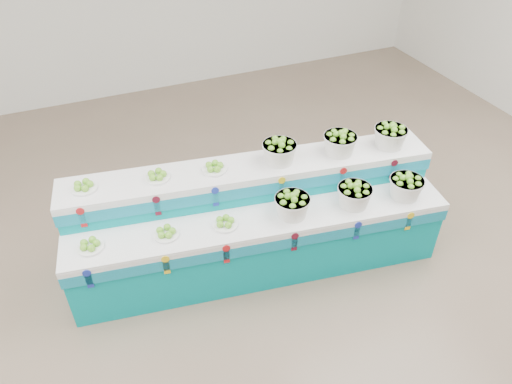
{
  "coord_description": "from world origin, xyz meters",
  "views": [
    {
      "loc": [
        -1.11,
        -2.55,
        3.64
      ],
      "look_at": [
        0.25,
        0.71,
        0.87
      ],
      "focal_mm": 34.05,
      "sensor_mm": 36.0,
      "label": 1
    }
  ],
  "objects_px": {
    "plate_upper_mid": "(157,175)",
    "basket_lower_left": "(292,205)",
    "basket_upper_right": "(390,136)",
    "display_stand": "(256,221)"
  },
  "relations": [
    {
      "from": "basket_lower_left",
      "to": "display_stand",
      "type": "bearing_deg",
      "value": 133.54
    },
    {
      "from": "plate_upper_mid",
      "to": "basket_lower_left",
      "type": "bearing_deg",
      "value": -29.48
    },
    {
      "from": "display_stand",
      "to": "plate_upper_mid",
      "type": "xyz_separation_m",
      "value": [
        -0.82,
        0.35,
        0.55
      ]
    },
    {
      "from": "display_stand",
      "to": "basket_lower_left",
      "type": "height_order",
      "value": "display_stand"
    },
    {
      "from": "plate_upper_mid",
      "to": "basket_upper_right",
      "type": "height_order",
      "value": "basket_upper_right"
    },
    {
      "from": "display_stand",
      "to": "basket_lower_left",
      "type": "distance_m",
      "value": 0.48
    },
    {
      "from": "basket_upper_right",
      "to": "plate_upper_mid",
      "type": "bearing_deg",
      "value": 171.55
    },
    {
      "from": "display_stand",
      "to": "basket_upper_right",
      "type": "xyz_separation_m",
      "value": [
        1.44,
        0.01,
        0.63
      ]
    },
    {
      "from": "basket_lower_left",
      "to": "basket_upper_right",
      "type": "relative_size",
      "value": 1.0
    },
    {
      "from": "display_stand",
      "to": "plate_upper_mid",
      "type": "relative_size",
      "value": 15.43
    }
  ]
}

